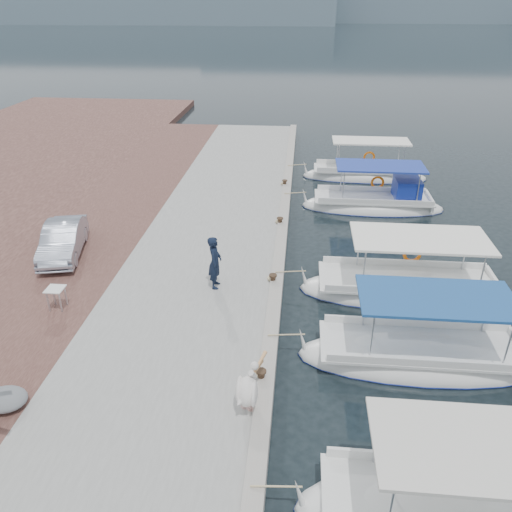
{
  "coord_description": "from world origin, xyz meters",
  "views": [
    {
      "loc": [
        0.44,
        -13.5,
        9.44
      ],
      "look_at": [
        -1.0,
        2.13,
        1.2
      ],
      "focal_mm": 35.0,
      "sensor_mm": 36.0,
      "label": 1
    }
  ],
  "objects": [
    {
      "name": "tarp_bundle",
      "position": [
        -6.5,
        -4.97,
        0.7
      ],
      "size": [
        1.1,
        0.9,
        0.4
      ],
      "primitive_type": "ellipsoid",
      "color": "slate",
      "rests_on": "cobblestone_strip"
    },
    {
      "name": "parked_car",
      "position": [
        -8.51,
        2.92,
        1.11
      ],
      "size": [
        2.12,
        3.93,
        1.23
      ],
      "primitive_type": "imported",
      "rotation": [
        0.0,
        0.0,
        0.23
      ],
      "color": "#A1A8B8",
      "rests_on": "cobblestone_strip"
    },
    {
      "name": "fisherman",
      "position": [
        -2.3,
        1.09,
        1.44
      ],
      "size": [
        0.47,
        0.7,
        1.87
      ],
      "primitive_type": "imported",
      "rotation": [
        0.0,
        0.0,
        1.6
      ],
      "color": "black",
      "rests_on": "concrete_quay"
    },
    {
      "name": "mooring_bollards",
      "position": [
        -0.35,
        1.5,
        0.69
      ],
      "size": [
        0.28,
        20.28,
        0.33
      ],
      "color": "black",
      "rests_on": "concrete_quay"
    },
    {
      "name": "folding_table",
      "position": [
        -7.11,
        -0.71,
        1.02
      ],
      "size": [
        0.55,
        0.55,
        0.73
      ],
      "color": "silver",
      "rests_on": "cobblestone_strip"
    },
    {
      "name": "pelican",
      "position": [
        -0.59,
        -4.5,
        1.09
      ],
      "size": [
        0.8,
        1.45,
        1.14
      ],
      "color": "tan",
      "rests_on": "concrete_quay"
    },
    {
      "name": "fishing_caique_b",
      "position": [
        4.09,
        -1.73,
        0.12
      ],
      "size": [
        7.01,
        2.31,
        2.83
      ],
      "color": "silver",
      "rests_on": "ground"
    },
    {
      "name": "ground",
      "position": [
        0.0,
        0.0,
        0.0
      ],
      "size": [
        400.0,
        400.0,
        0.0
      ],
      "primitive_type": "plane",
      "color": "black",
      "rests_on": "ground"
    },
    {
      "name": "concrete_quay",
      "position": [
        -3.0,
        5.0,
        0.25
      ],
      "size": [
        6.0,
        40.0,
        0.5
      ],
      "primitive_type": "cube",
      "color": "gray",
      "rests_on": "ground"
    },
    {
      "name": "fishing_caique_d",
      "position": [
        4.18,
        9.99,
        0.19
      ],
      "size": [
        6.97,
        2.27,
        2.83
      ],
      "color": "silver",
      "rests_on": "ground"
    },
    {
      "name": "fishing_caique_c",
      "position": [
        4.37,
        2.01,
        0.12
      ],
      "size": [
        7.57,
        2.52,
        2.83
      ],
      "color": "silver",
      "rests_on": "ground"
    },
    {
      "name": "distant_hills",
      "position": [
        29.61,
        201.49,
        7.61
      ],
      "size": [
        330.0,
        60.0,
        18.0
      ],
      "color": "slate",
      "rests_on": "ground"
    },
    {
      "name": "quay_curb",
      "position": [
        -0.22,
        5.0,
        0.56
      ],
      "size": [
        0.44,
        40.0,
        0.12
      ],
      "primitive_type": "cube",
      "color": "gray",
      "rests_on": "concrete_quay"
    },
    {
      "name": "fishing_caique_e",
      "position": [
        4.14,
        14.61,
        0.13
      ],
      "size": [
        7.1,
        2.0,
        2.83
      ],
      "color": "silver",
      "rests_on": "ground"
    },
    {
      "name": "cobblestone_strip",
      "position": [
        -8.0,
        5.0,
        0.25
      ],
      "size": [
        4.0,
        40.0,
        0.5
      ],
      "primitive_type": "cube",
      "color": "#4C2D28",
      "rests_on": "ground"
    }
  ]
}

